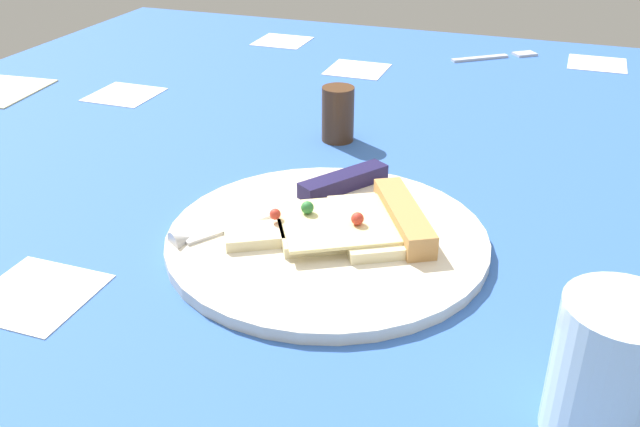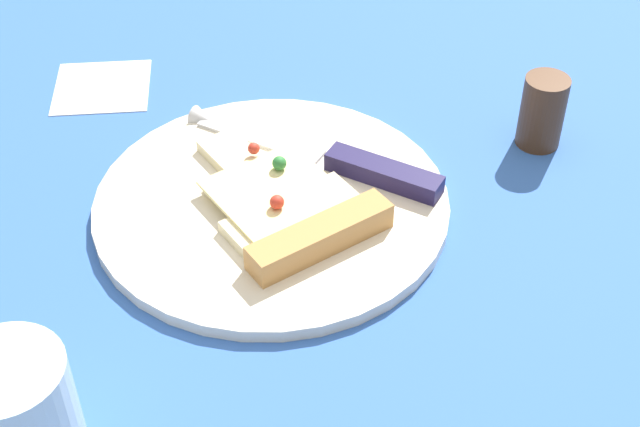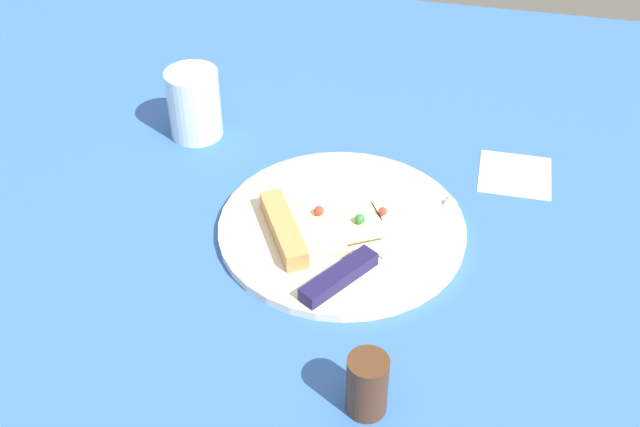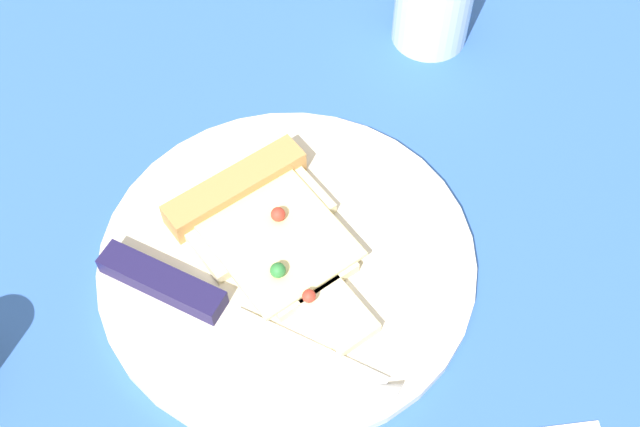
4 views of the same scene
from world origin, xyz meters
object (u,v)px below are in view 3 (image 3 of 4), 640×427
(knife, at_px, (368,258))
(pepper_shaker, at_px, (367,385))
(drinking_glass, at_px, (194,104))
(plate, at_px, (342,228))
(pizza_slice, at_px, (321,224))

(knife, relative_size, pepper_shaker, 3.19)
(drinking_glass, bearing_deg, pepper_shaker, 127.17)
(plate, bearing_deg, drinking_glass, -34.21)
(drinking_glass, distance_m, pepper_shaker, 0.50)
(plate, bearing_deg, knife, 125.65)
(plate, xyz_separation_m, drinking_glass, (0.23, -0.16, 0.04))
(knife, xyz_separation_m, pepper_shaker, (-0.03, 0.18, 0.02))
(pepper_shaker, bearing_deg, drinking_glass, -52.83)
(drinking_glass, bearing_deg, plate, 145.79)
(knife, bearing_deg, drinking_glass, 175.65)
(drinking_glass, height_order, pepper_shaker, drinking_glass)
(pizza_slice, height_order, knife, pizza_slice)
(pizza_slice, distance_m, drinking_glass, 0.27)
(plate, bearing_deg, pepper_shaker, 106.25)
(plate, distance_m, drinking_glass, 0.28)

